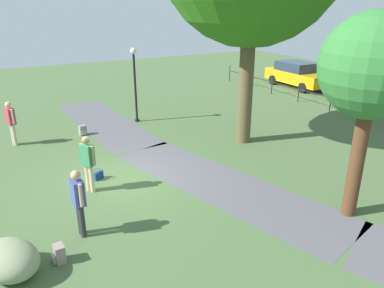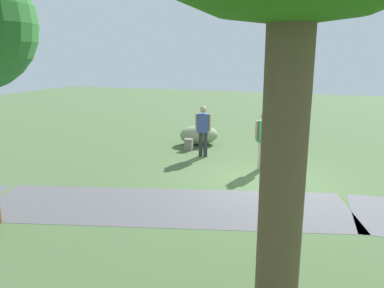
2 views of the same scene
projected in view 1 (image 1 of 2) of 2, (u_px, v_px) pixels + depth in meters
ground_plane at (124, 179)px, 11.52m from camera, size 48.00×48.00×0.00m
footpath_segment_near at (104, 122)px, 16.94m from camera, size 8.12×2.67×0.01m
footpath_segment_mid at (223, 185)px, 11.12m from camera, size 8.30×4.22×0.01m
young_tree_near_path at (373, 68)px, 8.28m from camera, size 2.42×2.42×5.02m
lamp_post at (135, 77)px, 16.29m from camera, size 0.28×0.28×3.30m
lawn_boulder at (9, 260)px, 7.35m from camera, size 1.74×1.59×0.72m
woman_with_handbag at (88, 160)px, 10.42m from camera, size 0.46×0.39×1.69m
man_near_boulder at (79, 199)px, 8.40m from camera, size 0.52×0.27×1.67m
passerby_on_path at (11, 120)px, 13.89m from camera, size 0.50×0.34×1.70m
handbag_on_grass at (98, 175)px, 11.43m from camera, size 0.37×0.37×0.31m
backpack_by_boulder at (59, 254)px, 7.77m from camera, size 0.29×0.28×0.40m
spare_backpack_on_lawn at (83, 130)px, 15.22m from camera, size 0.31×0.32×0.40m
park_fence at (370, 110)px, 16.50m from camera, size 22.05×0.05×1.05m
parked_sedan_grey at (298, 74)px, 23.63m from camera, size 4.50×2.01×1.56m
parked_sedan_red at (367, 91)px, 19.22m from camera, size 4.36×1.97×1.56m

